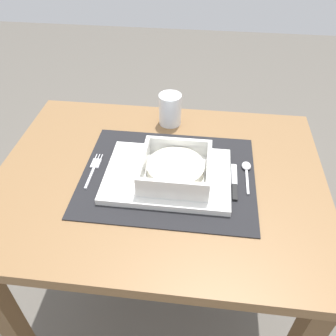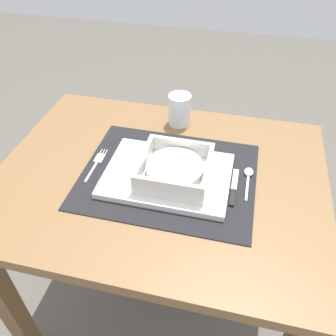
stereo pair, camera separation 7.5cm
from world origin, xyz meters
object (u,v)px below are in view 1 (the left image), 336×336
object	(u,v)px
porridge_bowl	(176,169)
drinking_glass	(169,110)
spoon	(246,169)
dining_table	(160,206)
fork	(94,168)
bread_knife	(225,181)
butter_knife	(234,184)

from	to	relation	value
porridge_bowl	drinking_glass	bearing A→B (deg)	99.97
spoon	drinking_glass	world-z (taller)	drinking_glass
dining_table	spoon	world-z (taller)	spoon
fork	bread_knife	distance (m)	0.34
dining_table	butter_knife	size ratio (longest dim) A/B	6.49
bread_knife	drinking_glass	size ratio (longest dim) A/B	1.45
porridge_bowl	spoon	xyz separation A→B (m)	(0.18, 0.06, -0.03)
dining_table	drinking_glass	size ratio (longest dim) A/B	8.90
butter_knife	bread_knife	world-z (taller)	same
porridge_bowl	drinking_glass	xyz separation A→B (m)	(-0.05, 0.26, 0.00)
spoon	bread_knife	world-z (taller)	spoon
dining_table	porridge_bowl	size ratio (longest dim) A/B	5.00
butter_knife	bread_knife	xyz separation A→B (m)	(-0.02, 0.01, 0.00)
dining_table	butter_knife	world-z (taller)	butter_knife
porridge_bowl	drinking_glass	world-z (taller)	drinking_glass
bread_knife	butter_knife	bearing A→B (deg)	-18.27
spoon	bread_knife	bearing A→B (deg)	-135.85
fork	spoon	xyz separation A→B (m)	(0.39, 0.04, 0.00)
bread_knife	drinking_glass	xyz separation A→B (m)	(-0.17, 0.25, 0.04)
fork	spoon	distance (m)	0.39
fork	drinking_glass	distance (m)	0.29
spoon	drinking_glass	xyz separation A→B (m)	(-0.22, 0.20, 0.04)
porridge_bowl	butter_knife	bearing A→B (deg)	0.44
porridge_bowl	drinking_glass	distance (m)	0.26
fork	dining_table	bearing A→B (deg)	-2.91
spoon	butter_knife	world-z (taller)	spoon
fork	bread_knife	size ratio (longest dim) A/B	0.97
fork	spoon	world-z (taller)	spoon
fork	butter_knife	distance (m)	0.36
fork	spoon	size ratio (longest dim) A/B	1.13
dining_table	butter_knife	bearing A→B (deg)	-5.03
porridge_bowl	fork	world-z (taller)	porridge_bowl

